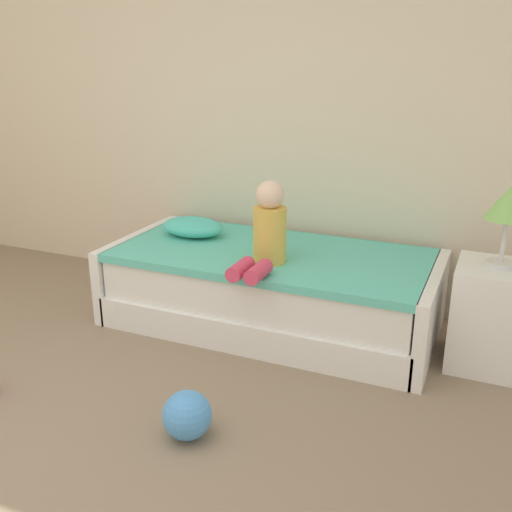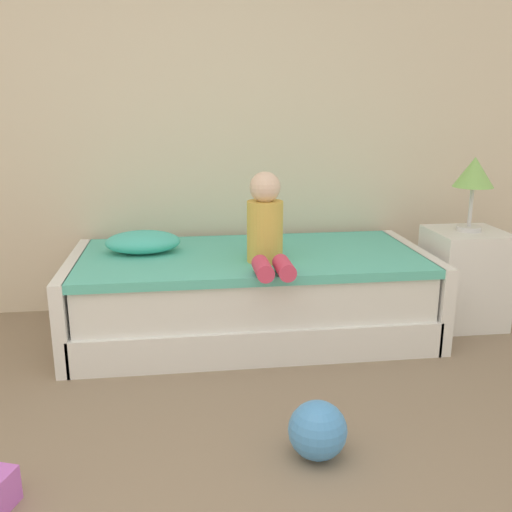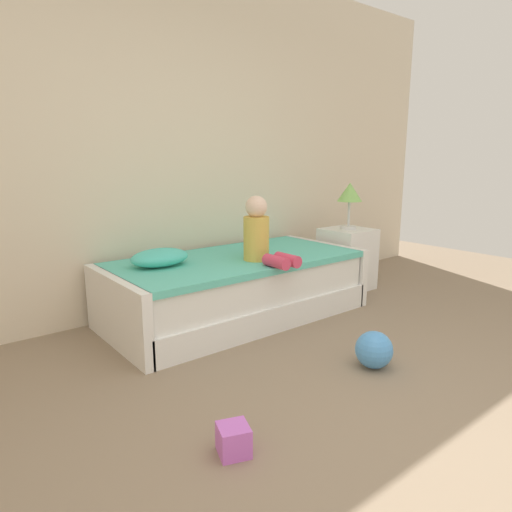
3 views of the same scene
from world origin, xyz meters
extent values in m
cube|color=beige|center=(0.00, 2.60, 1.45)|extent=(7.20, 0.10, 2.90)
cube|color=white|center=(0.51, 2.00, 0.10)|extent=(2.00, 1.00, 0.20)
cube|color=white|center=(0.51, 2.00, 0.33)|extent=(1.94, 0.94, 0.25)
cube|color=#59C6B2|center=(0.51, 2.00, 0.47)|extent=(1.98, 0.98, 0.05)
cube|color=white|center=(-0.51, 2.00, 0.25)|extent=(0.07, 1.00, 0.50)
cube|color=white|center=(1.53, 2.00, 0.25)|extent=(0.07, 1.00, 0.50)
cube|color=white|center=(1.86, 1.98, 0.30)|extent=(0.44, 0.44, 0.60)
cylinder|color=silver|center=(1.86, 1.98, 0.61)|extent=(0.15, 0.15, 0.03)
cylinder|color=silver|center=(1.86, 1.98, 0.75)|extent=(0.02, 0.02, 0.24)
cone|color=#8CCC66|center=(1.86, 1.98, 0.96)|extent=(0.24, 0.24, 0.18)
cylinder|color=gold|center=(0.57, 1.82, 0.67)|extent=(0.20, 0.20, 0.34)
sphere|color=beige|center=(0.57, 1.82, 0.92)|extent=(0.17, 0.17, 0.17)
cylinder|color=#D83F60|center=(0.51, 1.52, 0.55)|extent=(0.09, 0.22, 0.09)
cylinder|color=#D83F60|center=(0.62, 1.52, 0.55)|extent=(0.09, 0.22, 0.09)
ellipsoid|color=#4CCCBC|center=(-0.12, 2.10, 0.56)|extent=(0.44, 0.30, 0.13)
sphere|color=#4C99E5|center=(0.61, 0.71, 0.12)|extent=(0.23, 0.23, 0.23)
camera|label=1|loc=(1.82, -1.28, 1.70)|focal=40.94mm
camera|label=2|loc=(0.11, -1.20, 1.35)|focal=39.66mm
camera|label=3|loc=(-1.60, -0.88, 1.28)|focal=31.76mm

